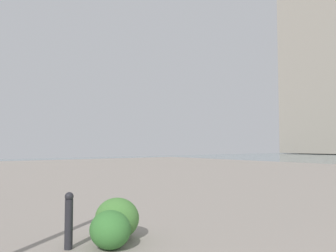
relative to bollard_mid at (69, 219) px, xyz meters
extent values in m
cube|color=#9E9384|center=(30.01, -64.48, 15.34)|extent=(12.82, 15.14, 31.54)
cylinder|color=#232328|center=(0.00, 0.00, -0.07)|extent=(0.12, 0.12, 0.73)
sphere|color=#232328|center=(0.00, 0.00, 0.33)|extent=(0.13, 0.13, 0.13)
ellipsoid|color=#477F38|center=(0.07, -0.84, -0.10)|extent=(0.78, 0.70, 0.66)
ellipsoid|color=#387533|center=(-0.36, -0.50, -0.15)|extent=(0.66, 0.60, 0.56)
camera|label=1|loc=(-4.95, 1.85, 1.09)|focal=36.19mm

